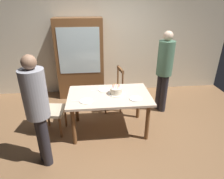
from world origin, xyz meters
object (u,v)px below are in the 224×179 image
birthday_cake (116,91)px  chair_upholstered (47,106)px  chair_spindle_back (113,90)px  dining_table (109,100)px  plate_far_side (104,90)px  plate_near_celebrant (86,101)px  person_guest (164,68)px  plate_near_guest (136,99)px  person_celebrant (37,107)px  china_cabinet (80,59)px

birthday_cake → chair_upholstered: 1.26m
chair_spindle_back → birthday_cake: bearing=-91.3°
dining_table → chair_spindle_back: 0.81m
chair_spindle_back → plate_far_side: bearing=-110.5°
birthday_cake → chair_upholstered: bearing=178.5°
plate_near_celebrant → person_guest: (1.60, 0.82, 0.25)m
dining_table → person_guest: size_ratio=0.84×
dining_table → plate_near_guest: (0.44, -0.20, 0.10)m
person_celebrant → person_guest: size_ratio=0.97×
plate_far_side → person_guest: (1.27, 0.42, 0.25)m
plate_near_celebrant → plate_far_side: 0.52m
chair_spindle_back → china_cabinet: bearing=131.9°
plate_far_side → chair_upholstered: chair_upholstered is taller
plate_near_celebrant → chair_spindle_back: size_ratio=0.23×
person_guest → chair_upholstered: bearing=-166.2°
plate_near_guest → person_celebrant: (-1.47, -0.51, 0.21)m
chair_spindle_back → chair_upholstered: (-1.26, -0.72, 0.07)m
dining_table → plate_far_side: 0.24m
chair_upholstered → china_cabinet: (0.55, 1.50, 0.42)m
birthday_cake → person_celebrant: person_celebrant is taller
birthday_cake → person_guest: (1.07, 0.60, 0.19)m
plate_near_celebrant → china_cabinet: (-0.16, 1.76, 0.21)m
plate_far_side → chair_spindle_back: (0.21, 0.57, -0.28)m
plate_near_celebrant → dining_table: bearing=26.8°
dining_table → birthday_cake: birthday_cake is taller
person_celebrant → person_guest: 2.60m
person_celebrant → birthday_cake: bearing=32.2°
plate_far_side → plate_near_guest: (0.51, -0.40, 0.00)m
chair_upholstered → china_cabinet: size_ratio=0.50×
dining_table → plate_near_celebrant: size_ratio=6.60×
plate_near_celebrant → plate_far_side: same height
dining_table → plate_near_guest: bearing=-24.9°
person_guest → birthday_cake: bearing=-150.8°
plate_near_celebrant → person_guest: size_ratio=0.13×
chair_spindle_back → china_cabinet: 1.16m
plate_far_side → chair_spindle_back: size_ratio=0.23×
birthday_cake → plate_near_guest: bearing=-35.4°
plate_far_side → china_cabinet: (-0.49, 1.36, 0.21)m
birthday_cake → chair_upholstered: (-1.24, 0.03, -0.26)m
person_guest → china_cabinet: (-1.76, 0.94, -0.04)m
birthday_cake → chair_spindle_back: size_ratio=0.29×
plate_near_guest → person_guest: 1.15m
person_guest → dining_table: bearing=-152.5°
person_celebrant → person_guest: bearing=30.8°
person_celebrant → plate_near_celebrant: bearing=38.6°
chair_spindle_back → dining_table: bearing=-100.3°
chair_upholstered → plate_far_side: bearing=8.2°
plate_far_side → china_cabinet: 1.46m
birthday_cake → chair_spindle_back: chair_spindle_back is taller
plate_near_guest → chair_upholstered: chair_upholstered is taller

